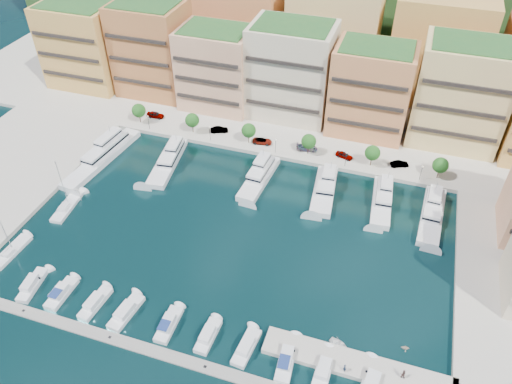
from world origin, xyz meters
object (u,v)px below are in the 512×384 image
at_px(sailboat_0, 11,252).
at_px(person_0, 345,368).
at_px(tree_3, 309,141).
at_px(car_4, 344,155).
at_px(tree_5, 440,165).
at_px(lamppost_1, 210,131).
at_px(person_1, 403,374).
at_px(yacht_4, 325,188).
at_px(lamppost_2, 276,144).
at_px(tree_2, 249,131).
at_px(cruiser_9, 371,384).
at_px(cruiser_8, 324,370).
at_px(car_5, 400,164).
at_px(cruiser_4, 168,325).
at_px(cruiser_1, 61,293).
at_px(yacht_5, 382,199).
at_px(tree_4, 373,153).
at_px(sailboat_1, 67,207).
at_px(cruiser_2, 95,303).
at_px(yacht_0, 104,155).
at_px(car_1, 219,130).
at_px(lamppost_0, 148,120).
at_px(cruiser_3, 126,312).
at_px(tree_0, 139,111).
at_px(lamppost_3, 346,157).
at_px(cruiser_6, 246,347).
at_px(cruiser_5, 208,336).
at_px(car_2, 262,141).
at_px(car_3, 307,147).
at_px(cruiser_0, 32,285).
at_px(car_0, 155,115).
at_px(yacht_3, 260,175).
at_px(yacht_6, 432,212).
at_px(lamppost_4, 422,171).

height_order(sailboat_0, person_0, sailboat_0).
bearing_deg(tree_3, car_4, 6.97).
bearing_deg(tree_5, lamppost_1, -177.73).
bearing_deg(sailboat_0, person_1, -2.61).
bearing_deg(yacht_4, lamppost_2, 145.95).
distance_m(tree_2, cruiser_9, 70.97).
relative_size(cruiser_8, car_5, 1.78).
height_order(tree_2, cruiser_4, tree_2).
bearing_deg(person_1, cruiser_1, -3.94).
height_order(yacht_5, cruiser_1, yacht_5).
relative_size(tree_4, sailboat_1, 0.43).
relative_size(tree_4, car_4, 1.27).
xyz_separation_m(cruiser_2, person_1, (55.43, 2.47, 1.41)).
distance_m(yacht_0, car_1, 30.81).
relative_size(lamppost_0, cruiser_1, 0.55).
bearing_deg(cruiser_3, tree_0, 115.85).
bearing_deg(lamppost_3, person_0, -79.66).
xyz_separation_m(tree_4, cruiser_6, (-12.64, -58.08, -4.20)).
xyz_separation_m(cruiser_6, sailboat_0, (-53.28, 6.07, -0.24)).
distance_m(yacht_4, person_0, 46.76).
bearing_deg(sailboat_0, cruiser_2, -14.41).
distance_m(cruiser_3, car_1, 60.51).
relative_size(tree_5, cruiser_5, 0.78).
xyz_separation_m(car_2, car_3, (11.85, 0.70, 0.08)).
relative_size(cruiser_0, car_0, 1.73).
bearing_deg(car_1, sailboat_1, 126.35).
height_order(tree_3, car_5, tree_3).
relative_size(yacht_3, yacht_6, 0.93).
bearing_deg(cruiser_1, cruiser_0, 179.91).
height_order(tree_2, cruiser_5, tree_2).
distance_m(tree_3, person_0, 60.94).
distance_m(lamppost_1, cruiser_4, 57.80).
relative_size(cruiser_0, person_0, 4.67).
distance_m(cruiser_6, car_0, 78.60).
distance_m(lamppost_4, person_0, 55.77).
bearing_deg(cruiser_1, sailboat_0, 159.54).
relative_size(cruiser_1, person_0, 4.20).
bearing_deg(tree_2, cruiser_5, -78.06).
bearing_deg(yacht_0, lamppost_1, 32.27).
xyz_separation_m(cruiser_5, car_5, (26.58, 59.82, 1.18)).
distance_m(tree_5, car_2, 44.60).
distance_m(cruiser_1, cruiser_8, 50.45).
bearing_deg(cruiser_8, cruiser_3, -179.99).
xyz_separation_m(tree_3, cruiser_5, (-3.72, -58.08, -4.20)).
relative_size(lamppost_0, car_3, 0.78).
height_order(yacht_5, sailboat_1, sailboat_1).
height_order(lamppost_0, cruiser_1, lamppost_0).
bearing_deg(cruiser_6, person_0, 2.11).
distance_m(yacht_5, cruiser_9, 45.99).
bearing_deg(car_3, sailboat_1, 119.11).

